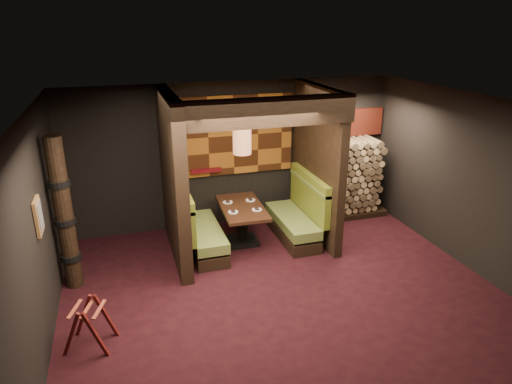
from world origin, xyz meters
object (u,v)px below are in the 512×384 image
at_px(pendant_lamp, 242,141).
at_px(totem_column, 64,216).
at_px(luggage_rack, 89,323).
at_px(booth_bench_left, 199,230).
at_px(firewood_stack, 346,178).
at_px(dining_table, 242,218).
at_px(booth_bench_right, 297,218).

relative_size(pendant_lamp, totem_column, 0.46).
xyz_separation_m(luggage_rack, totem_column, (-0.29, 1.57, 0.86)).
bearing_deg(booth_bench_left, firewood_stack, 12.17).
distance_m(booth_bench_left, dining_table, 0.84).
bearing_deg(luggage_rack, pendant_lamp, 39.42).
xyz_separation_m(booth_bench_right, dining_table, (-1.06, 0.09, 0.10)).
distance_m(booth_bench_right, totem_column, 4.10).
height_order(dining_table, firewood_stack, firewood_stack).
xyz_separation_m(booth_bench_right, totem_column, (-3.98, -0.55, 0.79)).
height_order(pendant_lamp, firewood_stack, pendant_lamp).
relative_size(pendant_lamp, firewood_stack, 0.64).
relative_size(booth_bench_right, dining_table, 1.13).
bearing_deg(booth_bench_right, dining_table, 175.34).
bearing_deg(booth_bench_left, booth_bench_right, 0.00).
distance_m(booth_bench_left, firewood_stack, 3.35).
distance_m(dining_table, firewood_stack, 2.51).
xyz_separation_m(dining_table, totem_column, (-2.92, -0.64, 0.69)).
bearing_deg(totem_column, luggage_rack, -79.59).
xyz_separation_m(booth_bench_left, luggage_rack, (-1.80, -2.12, -0.07)).
relative_size(booth_bench_right, luggage_rack, 2.25).
height_order(dining_table, totem_column, totem_column).
relative_size(totem_column, firewood_stack, 1.39).
xyz_separation_m(dining_table, firewood_stack, (2.42, 0.61, 0.32)).
bearing_deg(firewood_stack, luggage_rack, -150.76).
bearing_deg(pendant_lamp, booth_bench_right, -1.97).
bearing_deg(booth_bench_right, firewood_stack, 27.35).
xyz_separation_m(pendant_lamp, luggage_rack, (-2.63, -2.16, -1.64)).
height_order(dining_table, pendant_lamp, pendant_lamp).
bearing_deg(dining_table, pendant_lamp, -90.00).
distance_m(dining_table, totem_column, 3.07).
bearing_deg(firewood_stack, dining_table, -165.75).
xyz_separation_m(pendant_lamp, firewood_stack, (2.42, 0.66, -1.15)).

